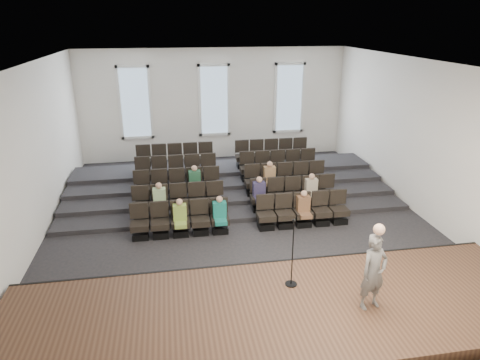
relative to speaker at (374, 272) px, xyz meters
name	(u,v)px	position (x,y,z in m)	size (l,w,h in m)	color
ground	(240,222)	(-1.86, 5.39, -1.33)	(14.00, 14.00, 0.00)	black
ceiling	(240,63)	(-1.86, 5.39, 3.68)	(12.00, 14.00, 0.02)	white
wall_back	(214,105)	(-1.86, 12.41, 1.17)	(12.00, 0.04, 5.00)	white
wall_front	(317,276)	(-1.86, -1.63, 1.17)	(12.00, 0.04, 5.00)	white
wall_left	(30,158)	(-7.88, 5.39, 1.17)	(0.04, 14.00, 5.00)	white
wall_right	(422,139)	(4.16, 5.39, 1.17)	(0.04, 14.00, 5.00)	white
stage	(280,316)	(-1.86, 0.29, -1.08)	(11.80, 3.60, 0.50)	#4D3221
stage_lip	(262,271)	(-1.86, 2.06, -1.08)	(11.80, 0.06, 0.52)	black
risers	(226,182)	(-1.86, 8.56, -1.14)	(11.80, 4.80, 0.60)	black
seating_rows	(233,185)	(-1.86, 6.93, -0.65)	(6.80, 4.70, 1.67)	black
windows	(214,101)	(-1.86, 12.34, 1.37)	(8.44, 0.10, 3.24)	white
audience	(238,195)	(-1.86, 5.71, -0.52)	(5.45, 2.64, 1.10)	#88A542
speaker	(374,272)	(0.00, 0.00, 0.00)	(0.61, 0.40, 1.66)	#5E5B59
mic_stand	(292,266)	(-1.42, 1.04, -0.34)	(0.28, 0.28, 1.65)	black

